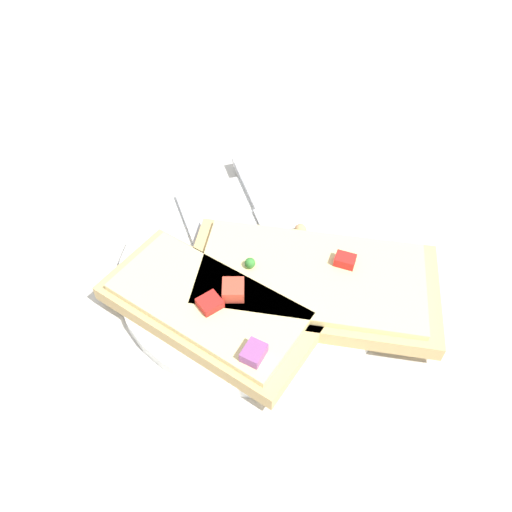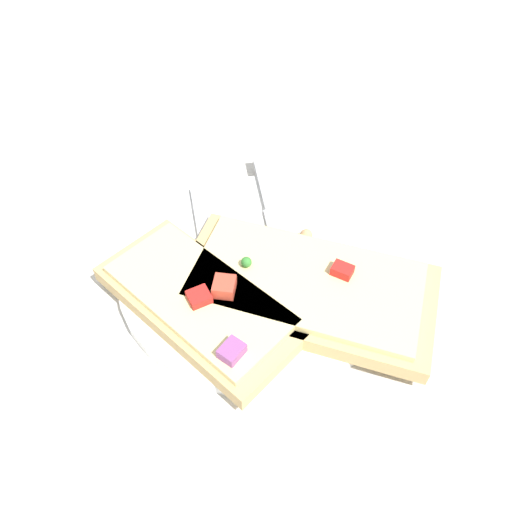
{
  "view_description": "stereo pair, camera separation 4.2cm",
  "coord_description": "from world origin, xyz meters",
  "px_view_note": "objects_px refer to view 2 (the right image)",
  "views": [
    {
      "loc": [
        -0.07,
        0.28,
        0.34
      ],
      "look_at": [
        0.0,
        0.0,
        0.02
      ],
      "focal_mm": 35.0,
      "sensor_mm": 36.0,
      "label": 1
    },
    {
      "loc": [
        -0.11,
        0.26,
        0.34
      ],
      "look_at": [
        0.0,
        0.0,
        0.02
      ],
      "focal_mm": 35.0,
      "sensor_mm": 36.0,
      "label": 2
    }
  ],
  "objects_px": {
    "fork": "(211,272)",
    "pizza_slice_corner": "(200,301)",
    "pizza_slice_main": "(305,287)",
    "plate": "(256,268)",
    "knife": "(275,216)"
  },
  "relations": [
    {
      "from": "fork",
      "to": "knife",
      "type": "xyz_separation_m",
      "value": [
        -0.03,
        -0.08,
        0.0
      ]
    },
    {
      "from": "plate",
      "to": "pizza_slice_main",
      "type": "relative_size",
      "value": 1.13
    },
    {
      "from": "plate",
      "to": "pizza_slice_corner",
      "type": "bearing_deg",
      "value": 68.37
    },
    {
      "from": "plate",
      "to": "knife",
      "type": "relative_size",
      "value": 1.2
    },
    {
      "from": "plate",
      "to": "pizza_slice_main",
      "type": "bearing_deg",
      "value": 162.15
    },
    {
      "from": "fork",
      "to": "knife",
      "type": "bearing_deg",
      "value": 129.57
    },
    {
      "from": "plate",
      "to": "pizza_slice_main",
      "type": "distance_m",
      "value": 0.05
    },
    {
      "from": "pizza_slice_main",
      "to": "knife",
      "type": "bearing_deg",
      "value": 121.87
    },
    {
      "from": "fork",
      "to": "pizza_slice_corner",
      "type": "relative_size",
      "value": 0.93
    },
    {
      "from": "pizza_slice_main",
      "to": "plate",
      "type": "bearing_deg",
      "value": 158.49
    },
    {
      "from": "pizza_slice_main",
      "to": "pizza_slice_corner",
      "type": "relative_size",
      "value": 1.12
    },
    {
      "from": "pizza_slice_main",
      "to": "pizza_slice_corner",
      "type": "distance_m",
      "value": 0.09
    },
    {
      "from": "fork",
      "to": "pizza_slice_main",
      "type": "height_order",
      "value": "pizza_slice_main"
    },
    {
      "from": "pizza_slice_main",
      "to": "pizza_slice_corner",
      "type": "bearing_deg",
      "value": -152.34
    },
    {
      "from": "knife",
      "to": "pizza_slice_main",
      "type": "xyz_separation_m",
      "value": [
        -0.05,
        0.08,
        0.01
      ]
    }
  ]
}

